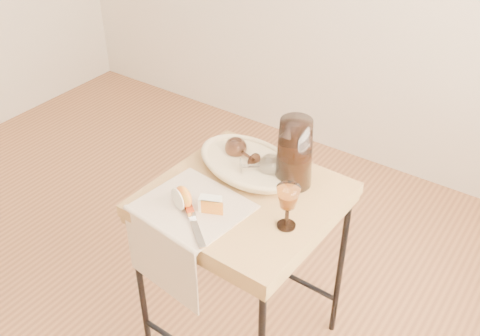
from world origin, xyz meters
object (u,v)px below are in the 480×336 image
Objects in this scene: side_table at (243,274)px; pitcher at (295,153)px; apple_half at (184,197)px; wine_goblet at (287,207)px; bread_basket at (248,165)px; goblet_lying_b at (258,166)px; table_knife at (193,218)px; tea_towel at (193,207)px; goblet_lying_a at (243,153)px.

pitcher is at bearing 55.91° from side_table.
wine_goblet is at bearing 38.43° from apple_half.
goblet_lying_b is at bearing -9.68° from bread_basket.
pitcher is 0.41m from table_knife.
side_table is at bearing 74.41° from apple_half.
tea_towel is 0.05m from apple_half.
tea_towel is 0.28m from bread_basket.
wine_goblet is 0.62× the size of table_knife.
tea_towel is 4.08× the size of apple_half.
wine_goblet is at bearing -76.10° from goblet_lying_b.
goblet_lying_a is 0.31m from apple_half.
bread_basket reaches higher than table_knife.
pitcher reaches higher than side_table.
goblet_lying_a reaches higher than apple_half.
goblet_lying_b reaches higher than bread_basket.
tea_towel is 2.50× the size of goblet_lying_a.
pitcher is at bearing 105.36° from table_knife.
bread_basket is 0.07m from goblet_lying_b.
wine_goblet reaches higher than side_table.
side_table is 3.07× the size of table_knife.
table_knife is at bearing -11.35° from apple_half.
bread_basket is at bearing 99.41° from apple_half.
wine_goblet is at bearing -67.28° from pitcher.
apple_half is (-0.02, -0.31, -0.01)m from goblet_lying_a.
side_table is at bearing 163.96° from wine_goblet.
bread_basket is 0.05m from goblet_lying_a.
tea_towel is 2.48× the size of goblet_lying_b.
apple_half is (-0.05, -0.30, 0.02)m from bread_basket.
wine_goblet is (0.21, -0.06, 0.46)m from side_table.
apple_half is (-0.22, -0.32, -0.08)m from pitcher.
side_table is at bearing 65.25° from tea_towel.
goblet_lying_a is 0.37m from wine_goblet.
goblet_lying_b is 0.87× the size of wine_goblet.
pitcher is 3.57× the size of apple_half.
tea_towel is 2.15× the size of wine_goblet.
goblet_lying_a is at bearing 179.97° from pitcher.
table_knife is at bearing -149.46° from wine_goblet.
wine_goblet reaches higher than tea_towel.
table_knife is (-0.04, -0.32, -0.04)m from goblet_lying_b.
wine_goblet is 1.90× the size of apple_half.
apple_half is (-0.33, -0.11, -0.03)m from wine_goblet.
apple_half is 0.08m from table_knife.
pitcher reaches higher than goblet_lying_b.
goblet_lying_a is (-0.03, 0.02, 0.03)m from bread_basket.
wine_goblet is (0.27, -0.19, 0.05)m from bread_basket.
goblet_lying_b is 0.32m from table_knife.
table_knife is at bearing -44.32° from tea_towel.
wine_goblet reaches higher than table_knife.
tea_towel is 0.39m from pitcher.
bread_basket is 2.36× the size of wine_goblet.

